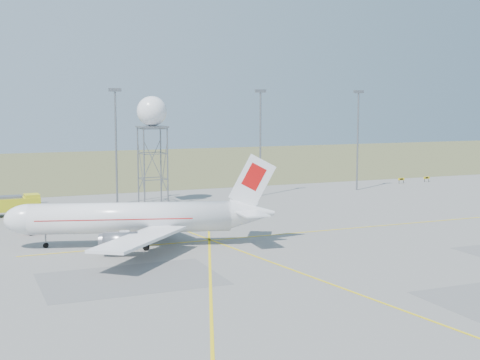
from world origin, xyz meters
name	(u,v)px	position (x,y,z in m)	size (l,w,h in m)	color
ground	(380,296)	(0.00, 0.00, 0.00)	(400.00, 400.00, 0.00)	gray
grass_strip	(95,166)	(0.00, 140.00, 0.01)	(400.00, 120.00, 0.03)	#596035
mast_b	(116,136)	(-10.00, 66.00, 12.07)	(2.20, 0.50, 20.50)	slate
mast_c	(260,134)	(18.00, 66.00, 12.07)	(2.20, 0.50, 20.50)	slate
mast_d	(358,132)	(40.00, 66.00, 12.07)	(2.20, 0.50, 20.50)	slate
taxi_sign_near	(401,179)	(55.60, 72.00, 0.89)	(1.60, 0.17, 1.20)	black
taxi_sign_far	(427,178)	(62.60, 72.00, 0.89)	(1.60, 0.17, 1.20)	black
airliner_main	(136,218)	(-15.56, 30.35, 3.53)	(33.33, 31.57, 11.54)	white
radar_tower	(152,144)	(-4.00, 63.86, 10.73)	(5.28, 5.28, 19.13)	slate
fire_truck	(14,206)	(-27.88, 60.01, 1.62)	(8.50, 3.59, 3.37)	gold
baggage_tug	(35,229)	(-26.52, 43.27, 0.67)	(2.44, 2.05, 1.77)	red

